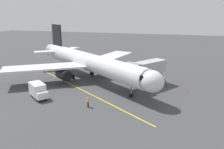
{
  "coord_description": "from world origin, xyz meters",
  "views": [
    {
      "loc": [
        -18.95,
        44.37,
        14.84
      ],
      "look_at": [
        -7.3,
        4.15,
        3.0
      ],
      "focal_mm": 35.97,
      "sensor_mm": 36.0,
      "label": 1
    }
  ],
  "objects_px": {
    "safety_cone_nose_left": "(174,80)",
    "box_truck_near_nose": "(38,90)",
    "ground_crew_marshaller": "(88,102)",
    "safety_cone_nose_right": "(187,91)",
    "airplane": "(89,62)",
    "jet_bridge": "(143,69)"
  },
  "relations": [
    {
      "from": "airplane",
      "to": "ground_crew_marshaller",
      "type": "relative_size",
      "value": 20.54
    },
    {
      "from": "ground_crew_marshaller",
      "to": "box_truck_near_nose",
      "type": "height_order",
      "value": "box_truck_near_nose"
    },
    {
      "from": "airplane",
      "to": "box_truck_near_nose",
      "type": "xyz_separation_m",
      "value": [
        4.43,
        12.85,
        -2.62
      ]
    },
    {
      "from": "jet_bridge",
      "to": "ground_crew_marshaller",
      "type": "distance_m",
      "value": 14.16
    },
    {
      "from": "safety_cone_nose_right",
      "to": "safety_cone_nose_left",
      "type": "bearing_deg",
      "value": -69.43
    },
    {
      "from": "ground_crew_marshaller",
      "to": "safety_cone_nose_right",
      "type": "relative_size",
      "value": 3.11
    },
    {
      "from": "safety_cone_nose_left",
      "to": "safety_cone_nose_right",
      "type": "xyz_separation_m",
      "value": [
        -2.49,
        6.65,
        0.0
      ]
    },
    {
      "from": "ground_crew_marshaller",
      "to": "safety_cone_nose_left",
      "type": "relative_size",
      "value": 3.11
    },
    {
      "from": "airplane",
      "to": "jet_bridge",
      "type": "relative_size",
      "value": 3.37
    },
    {
      "from": "airplane",
      "to": "safety_cone_nose_left",
      "type": "bearing_deg",
      "value": -167.27
    },
    {
      "from": "jet_bridge",
      "to": "airplane",
      "type": "bearing_deg",
      "value": -9.66
    },
    {
      "from": "jet_bridge",
      "to": "ground_crew_marshaller",
      "type": "bearing_deg",
      "value": 60.68
    },
    {
      "from": "box_truck_near_nose",
      "to": "safety_cone_nose_left",
      "type": "xyz_separation_m",
      "value": [
        -22.88,
        -17.02,
        -1.11
      ]
    },
    {
      "from": "safety_cone_nose_left",
      "to": "safety_cone_nose_right",
      "type": "height_order",
      "value": "same"
    },
    {
      "from": "airplane",
      "to": "box_truck_near_nose",
      "type": "distance_m",
      "value": 13.84
    },
    {
      "from": "jet_bridge",
      "to": "safety_cone_nose_left",
      "type": "relative_size",
      "value": 18.96
    },
    {
      "from": "safety_cone_nose_left",
      "to": "jet_bridge",
      "type": "bearing_deg",
      "value": 45.58
    },
    {
      "from": "box_truck_near_nose",
      "to": "safety_cone_nose_right",
      "type": "bearing_deg",
      "value": -157.77
    },
    {
      "from": "box_truck_near_nose",
      "to": "safety_cone_nose_right",
      "type": "distance_m",
      "value": 27.44
    },
    {
      "from": "safety_cone_nose_right",
      "to": "ground_crew_marshaller",
      "type": "bearing_deg",
      "value": 37.2
    },
    {
      "from": "box_truck_near_nose",
      "to": "safety_cone_nose_left",
      "type": "distance_m",
      "value": 28.54
    },
    {
      "from": "safety_cone_nose_left",
      "to": "box_truck_near_nose",
      "type": "bearing_deg",
      "value": 36.63
    }
  ]
}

